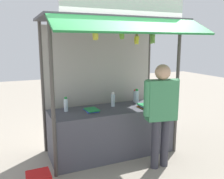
{
  "coord_description": "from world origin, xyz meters",
  "views": [
    {
      "loc": [
        -1.71,
        -3.9,
        2.03
      ],
      "look_at": [
        0.0,
        0.0,
        1.21
      ],
      "focal_mm": 39.14,
      "sensor_mm": 36.0,
      "label": 1
    }
  ],
  "objects_px": {
    "water_bottle_front_right": "(135,96)",
    "banana_bunch_inner_right": "(95,36)",
    "water_bottle_far_left": "(66,105)",
    "magazine_stack_left": "(92,110)",
    "magazine_stack_back_right": "(162,103)",
    "banana_bunch_rightmost": "(122,35)",
    "water_bottle_center": "(137,96)",
    "banana_bunch_leftmost": "(152,39)",
    "water_bottle_rear_center": "(113,100)",
    "vendor_person": "(161,107)",
    "banana_bunch_inner_left": "(137,40)",
    "magazine_stack_mid_right": "(144,106)"
  },
  "relations": [
    {
      "from": "water_bottle_front_right",
      "to": "banana_bunch_inner_right",
      "type": "xyz_separation_m",
      "value": [
        -1.11,
        -0.78,
        1.15
      ]
    },
    {
      "from": "water_bottle_far_left",
      "to": "magazine_stack_left",
      "type": "xyz_separation_m",
      "value": [
        0.41,
        -0.17,
        -0.1
      ]
    },
    {
      "from": "magazine_stack_back_right",
      "to": "magazine_stack_left",
      "type": "bearing_deg",
      "value": 174.5
    },
    {
      "from": "banana_bunch_inner_right",
      "to": "banana_bunch_rightmost",
      "type": "bearing_deg",
      "value": -0.03
    },
    {
      "from": "magazine_stack_left",
      "to": "water_bottle_center",
      "type": "bearing_deg",
      "value": 10.93
    },
    {
      "from": "banana_bunch_leftmost",
      "to": "water_bottle_center",
      "type": "bearing_deg",
      "value": 79.86
    },
    {
      "from": "water_bottle_front_right",
      "to": "water_bottle_far_left",
      "type": "xyz_separation_m",
      "value": [
        -1.43,
        -0.13,
        0.0
      ]
    },
    {
      "from": "magazine_stack_left",
      "to": "banana_bunch_inner_right",
      "type": "distance_m",
      "value": 1.35
    },
    {
      "from": "water_bottle_rear_center",
      "to": "water_bottle_far_left",
      "type": "relative_size",
      "value": 1.05
    },
    {
      "from": "water_bottle_rear_center",
      "to": "vendor_person",
      "type": "height_order",
      "value": "vendor_person"
    },
    {
      "from": "banana_bunch_inner_left",
      "to": "banana_bunch_leftmost",
      "type": "bearing_deg",
      "value": -0.39
    },
    {
      "from": "banana_bunch_inner_left",
      "to": "banana_bunch_inner_right",
      "type": "relative_size",
      "value": 1.26
    },
    {
      "from": "water_bottle_far_left",
      "to": "vendor_person",
      "type": "xyz_separation_m",
      "value": [
        1.32,
        -0.94,
        0.05
      ]
    },
    {
      "from": "water_bottle_rear_center",
      "to": "magazine_stack_left",
      "type": "bearing_deg",
      "value": -162.99
    },
    {
      "from": "water_bottle_front_right",
      "to": "vendor_person",
      "type": "bearing_deg",
      "value": -96.28
    },
    {
      "from": "water_bottle_center",
      "to": "banana_bunch_leftmost",
      "type": "bearing_deg",
      "value": -100.14
    },
    {
      "from": "banana_bunch_inner_left",
      "to": "banana_bunch_leftmost",
      "type": "xyz_separation_m",
      "value": [
        0.29,
        -0.0,
        0.02
      ]
    },
    {
      "from": "water_bottle_center",
      "to": "banana_bunch_inner_left",
      "type": "height_order",
      "value": "banana_bunch_inner_left"
    },
    {
      "from": "banana_bunch_rightmost",
      "to": "vendor_person",
      "type": "distance_m",
      "value": 1.28
    },
    {
      "from": "magazine_stack_left",
      "to": "banana_bunch_inner_right",
      "type": "relative_size",
      "value": 1.3
    },
    {
      "from": "magazine_stack_back_right",
      "to": "banana_bunch_inner_left",
      "type": "relative_size",
      "value": 1.06
    },
    {
      "from": "magazine_stack_mid_right",
      "to": "magazine_stack_back_right",
      "type": "bearing_deg",
      "value": 2.11
    },
    {
      "from": "water_bottle_rear_center",
      "to": "vendor_person",
      "type": "relative_size",
      "value": 0.16
    },
    {
      "from": "banana_bunch_leftmost",
      "to": "vendor_person",
      "type": "bearing_deg",
      "value": -84.34
    },
    {
      "from": "water_bottle_center",
      "to": "vendor_person",
      "type": "bearing_deg",
      "value": -95.61
    },
    {
      "from": "water_bottle_front_right",
      "to": "water_bottle_center",
      "type": "xyz_separation_m",
      "value": [
        -0.02,
        -0.1,
        0.01
      ]
    },
    {
      "from": "banana_bunch_inner_left",
      "to": "banana_bunch_inner_right",
      "type": "bearing_deg",
      "value": 179.96
    },
    {
      "from": "water_bottle_center",
      "to": "banana_bunch_inner_left",
      "type": "distance_m",
      "value": 1.34
    },
    {
      "from": "magazine_stack_back_right",
      "to": "banana_bunch_inner_left",
      "type": "bearing_deg",
      "value": -155.83
    },
    {
      "from": "magazine_stack_left",
      "to": "magazine_stack_back_right",
      "type": "distance_m",
      "value": 1.39
    },
    {
      "from": "banana_bunch_leftmost",
      "to": "magazine_stack_back_right",
      "type": "bearing_deg",
      "value": 35.28
    },
    {
      "from": "water_bottle_far_left",
      "to": "magazine_stack_left",
      "type": "height_order",
      "value": "water_bottle_far_left"
    },
    {
      "from": "banana_bunch_inner_left",
      "to": "water_bottle_rear_center",
      "type": "bearing_deg",
      "value": 100.96
    },
    {
      "from": "water_bottle_center",
      "to": "banana_bunch_rightmost",
      "type": "distance_m",
      "value": 1.49
    },
    {
      "from": "water_bottle_rear_center",
      "to": "magazine_stack_left",
      "type": "xyz_separation_m",
      "value": [
        -0.47,
        -0.14,
        -0.11
      ]
    },
    {
      "from": "vendor_person",
      "to": "water_bottle_rear_center",
      "type": "bearing_deg",
      "value": -53.99
    },
    {
      "from": "banana_bunch_leftmost",
      "to": "banana_bunch_inner_right",
      "type": "relative_size",
      "value": 1.23
    },
    {
      "from": "water_bottle_rear_center",
      "to": "banana_bunch_inner_left",
      "type": "relative_size",
      "value": 0.89
    },
    {
      "from": "water_bottle_front_right",
      "to": "water_bottle_far_left",
      "type": "height_order",
      "value": "water_bottle_far_left"
    },
    {
      "from": "water_bottle_far_left",
      "to": "banana_bunch_inner_right",
      "type": "xyz_separation_m",
      "value": [
        0.32,
        -0.65,
        1.15
      ]
    },
    {
      "from": "magazine_stack_back_right",
      "to": "banana_bunch_inner_right",
      "type": "bearing_deg",
      "value": -166.48
    },
    {
      "from": "banana_bunch_rightmost",
      "to": "banana_bunch_leftmost",
      "type": "relative_size",
      "value": 0.76
    },
    {
      "from": "magazine_stack_left",
      "to": "water_bottle_front_right",
      "type": "bearing_deg",
      "value": 16.11
    },
    {
      "from": "magazine_stack_mid_right",
      "to": "banana_bunch_inner_left",
      "type": "distance_m",
      "value": 1.29
    },
    {
      "from": "banana_bunch_rightmost",
      "to": "banana_bunch_inner_left",
      "type": "relative_size",
      "value": 0.74
    },
    {
      "from": "water_bottle_center",
      "to": "banana_bunch_leftmost",
      "type": "xyz_separation_m",
      "value": [
        -0.12,
        -0.68,
        1.1
      ]
    },
    {
      "from": "water_bottle_front_right",
      "to": "banana_bunch_inner_left",
      "type": "height_order",
      "value": "banana_bunch_inner_left"
    },
    {
      "from": "magazine_stack_left",
      "to": "banana_bunch_rightmost",
      "type": "bearing_deg",
      "value": -55.2
    },
    {
      "from": "banana_bunch_inner_right",
      "to": "water_bottle_center",
      "type": "bearing_deg",
      "value": 31.98
    },
    {
      "from": "water_bottle_front_right",
      "to": "banana_bunch_inner_left",
      "type": "relative_size",
      "value": 0.85
    }
  ]
}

